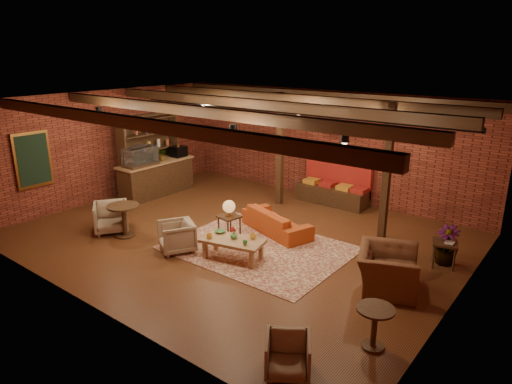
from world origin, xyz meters
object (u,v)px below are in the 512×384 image
Objects in this scene: armchair_b at (177,235)px; round_table_right at (375,321)px; plant_tall at (452,206)px; armchair_a at (111,216)px; round_table_left at (124,215)px; side_table_lamp at (229,209)px; side_table_book at (445,244)px; coffee_table at (232,241)px; armchair_far at (288,354)px; armchair_right at (388,263)px; sofa at (277,221)px.

armchair_b is 4.95m from round_table_right.
plant_tall reaches higher than armchair_b.
round_table_left is at bearing -53.34° from armchair_a.
side_table_lamp is 1.55× the size of side_table_book.
plant_tall is at bearing 26.15° from round_table_left.
coffee_table is 1.83× the size of round_table_left.
coffee_table is at bearing 109.31° from armchair_far.
armchair_a is 0.67× the size of armchair_right.
plant_tall reaches higher than round_table_right.
round_table_left is 6.15m from armchair_right.
sofa is 2.11× the size of side_table_lamp.
plant_tall is at bearing 48.72° from armchair_far.
coffee_table is at bearing -45.50° from side_table_lamp.
plant_tall is (0.69, 4.85, 0.96)m from armchair_far.
armchair_far is (-0.69, -1.27, -0.13)m from round_table_right.
armchair_b reaches higher than coffee_table.
round_table_left is 1.05× the size of armchair_b.
coffee_table is 3.75m from armchair_far.
armchair_a is at bearing 82.05° from armchair_right.
armchair_far is (5.83, -1.64, -0.22)m from round_table_left.
round_table_left is 7.31m from plant_tall.
round_table_right is at bearing 28.23° from armchair_far.
plant_tall is (6.53, 3.20, 0.74)m from round_table_left.
armchair_right reaches higher than armchair_far.
side_table_lamp is 2.53m from round_table_left.
round_table_left is 6.54m from round_table_right.
armchair_a is at bearing -144.50° from armchair_b.
armchair_right reaches higher than round_table_left.
armchair_right is at bearing 14.37° from coffee_table.
armchair_far is 0.25× the size of plant_tall.
round_table_right is at bearing -3.24° from round_table_left.
side_table_lamp is (-0.81, 0.82, 0.31)m from coffee_table.
side_table_lamp reaches higher than armchair_far.
round_table_right reaches higher than sofa.
armchair_far is (2.97, -2.29, -0.09)m from coffee_table.
side_table_book is at bearing 60.33° from armchair_b.
side_table_book is (7.04, 3.09, 0.09)m from armchair_a.
sofa is 2.52m from armchair_b.
round_table_left reaches higher than sofa.
armchair_far is at bearing -39.44° from side_table_lamp.
armchair_b is 0.29× the size of plant_tall.
round_table_left is 0.53m from armchair_a.
round_table_left reaches higher than round_table_right.
armchair_a reaches higher than round_table_right.
armchair_right reaches higher than coffee_table.
armchair_right is 2.00× the size of side_table_book.
armchair_b is at bearing -149.62° from side_table_book.
armchair_far is (-0.69, -4.72, -0.18)m from side_table_book.
armchair_far is at bearing -98.16° from plant_tall.
round_table_left is 1.25× the size of armchair_far.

